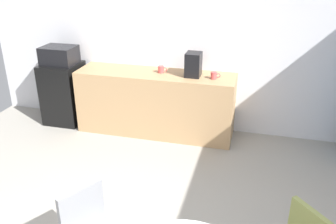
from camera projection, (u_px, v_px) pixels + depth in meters
name	position (u px, v px, depth m)	size (l,w,h in m)	color
wall_back	(183.00, 40.00, 5.02)	(6.00, 0.10, 2.60)	silver
counter_block	(156.00, 103.00, 5.13)	(2.22, 0.60, 0.90)	tan
mini_fridge	(64.00, 93.00, 5.46)	(0.54, 0.54, 0.92)	black
microwave	(59.00, 55.00, 5.22)	(0.48, 0.38, 0.26)	black
mug_white	(161.00, 69.00, 4.93)	(0.13, 0.08, 0.09)	#D84C4C
mug_green	(214.00, 76.00, 4.69)	(0.13, 0.08, 0.09)	#D84C4C
coffee_maker	(193.00, 65.00, 4.75)	(0.20, 0.24, 0.32)	black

